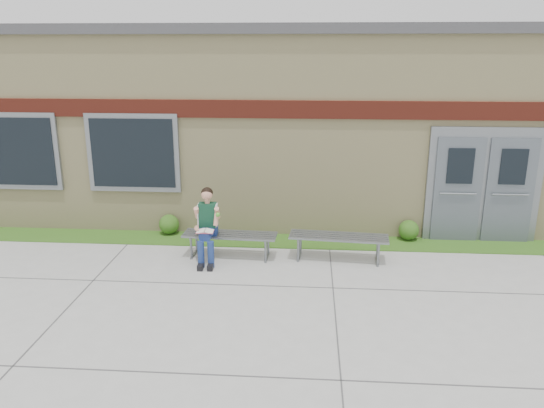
{
  "coord_description": "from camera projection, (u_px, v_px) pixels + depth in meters",
  "views": [
    {
      "loc": [
        0.58,
        -7.41,
        3.74
      ],
      "look_at": [
        -0.08,
        1.7,
        1.05
      ],
      "focal_mm": 35.0,
      "sensor_mm": 36.0,
      "label": 1
    }
  ],
  "objects": [
    {
      "name": "shrub_mid",
      "position": [
        169.0,
        224.0,
        11.01
      ],
      "size": [
        0.41,
        0.41,
        0.41
      ],
      "primitive_type": "sphere",
      "color": "#2B5316",
      "rests_on": "grass_strip"
    },
    {
      "name": "girl",
      "position": [
        207.0,
        224.0,
        9.54
      ],
      "size": [
        0.49,
        0.81,
        1.35
      ],
      "rotation": [
        0.0,
        0.0,
        0.04
      ],
      "color": "navy",
      "rests_on": "ground"
    },
    {
      "name": "shrub_east",
      "position": [
        409.0,
        230.0,
        10.67
      ],
      "size": [
        0.4,
        0.4,
        0.4
      ],
      "primitive_type": "sphere",
      "color": "#2B5316",
      "rests_on": "grass_strip"
    },
    {
      "name": "bench_right",
      "position": [
        339.0,
        241.0,
        9.67
      ],
      "size": [
        1.83,
        0.65,
        0.46
      ],
      "rotation": [
        0.0,
        0.0,
        -0.09
      ],
      "color": "slate",
      "rests_on": "ground"
    },
    {
      "name": "grass_strip",
      "position": [
        279.0,
        241.0,
        10.68
      ],
      "size": [
        16.0,
        0.8,
        0.02
      ],
      "primitive_type": "cube",
      "color": "#2B5316",
      "rests_on": "ground"
    },
    {
      "name": "ground",
      "position": [
        269.0,
        300.0,
        8.19
      ],
      "size": [
        80.0,
        80.0,
        0.0
      ],
      "primitive_type": "plane",
      "color": "#9E9E99",
      "rests_on": "ground"
    },
    {
      "name": "bench_left",
      "position": [
        230.0,
        239.0,
        9.81
      ],
      "size": [
        1.75,
        0.57,
        0.45
      ],
      "rotation": [
        0.0,
        0.0,
        -0.05
      ],
      "color": "slate",
      "rests_on": "ground"
    },
    {
      "name": "school_building",
      "position": [
        287.0,
        116.0,
        13.33
      ],
      "size": [
        16.2,
        6.22,
        4.2
      ],
      "color": "beige",
      "rests_on": "ground"
    }
  ]
}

